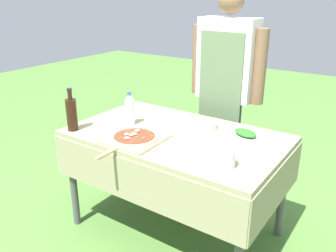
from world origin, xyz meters
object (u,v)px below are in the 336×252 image
at_px(prep_table, 176,146).
at_px(person_cook, 226,80).
at_px(oil_bottle, 72,114).
at_px(mixing_tub, 223,158).
at_px(pizza_on_peel, 134,138).
at_px(herb_container, 245,134).
at_px(plate_stack, 200,125).
at_px(water_bottle, 130,109).

relative_size(prep_table, person_cook, 0.85).
distance_m(oil_bottle, mixing_tub, 1.09).
xyz_separation_m(pizza_on_peel, mixing_tub, (0.63, -0.00, 0.03)).
height_order(herb_container, plate_stack, herb_container).
relative_size(prep_table, pizza_on_peel, 2.70).
relative_size(prep_table, herb_container, 6.29).
distance_m(herb_container, mixing_tub, 0.47).
bearing_deg(oil_bottle, mixing_tub, 5.02).
distance_m(person_cook, pizza_on_peel, 0.98).
bearing_deg(mixing_tub, oil_bottle, -174.98).
relative_size(prep_table, water_bottle, 5.99).
bearing_deg(pizza_on_peel, person_cook, 77.90).
bearing_deg(mixing_tub, water_bottle, 165.55).
bearing_deg(prep_table, person_cook, 88.65).
height_order(prep_table, mixing_tub, mixing_tub).
bearing_deg(water_bottle, oil_bottle, -128.74).
bearing_deg(herb_container, person_cook, 128.60).
relative_size(person_cook, plate_stack, 7.13).
xyz_separation_m(pizza_on_peel, plate_stack, (0.24, 0.44, 0.00)).
height_order(pizza_on_peel, mixing_tub, mixing_tub).
relative_size(mixing_tub, plate_stack, 0.58).
distance_m(water_bottle, herb_container, 0.81).
bearing_deg(herb_container, pizza_on_peel, -140.59).
xyz_separation_m(prep_table, plate_stack, (0.07, 0.20, 0.11)).
bearing_deg(oil_bottle, water_bottle, 51.26).
xyz_separation_m(prep_table, herb_container, (0.40, 0.21, 0.11)).
bearing_deg(person_cook, herb_container, 130.59).
distance_m(pizza_on_peel, water_bottle, 0.31).
xyz_separation_m(person_cook, mixing_tub, (0.45, -0.94, -0.18)).
bearing_deg(prep_table, plate_stack, 69.13).
distance_m(pizza_on_peel, mixing_tub, 0.63).
bearing_deg(mixing_tub, person_cook, 115.43).
xyz_separation_m(water_bottle, mixing_tub, (0.83, -0.21, -0.07)).
bearing_deg(prep_table, oil_bottle, -150.74).
relative_size(oil_bottle, herb_container, 1.29).
bearing_deg(oil_bottle, pizza_on_peel, 12.24).
bearing_deg(prep_table, pizza_on_peel, -123.17).
height_order(pizza_on_peel, plate_stack, pizza_on_peel).
height_order(person_cook, water_bottle, person_cook).
height_order(prep_table, pizza_on_peel, pizza_on_peel).
height_order(pizza_on_peel, water_bottle, water_bottle).
bearing_deg(plate_stack, prep_table, -110.87).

